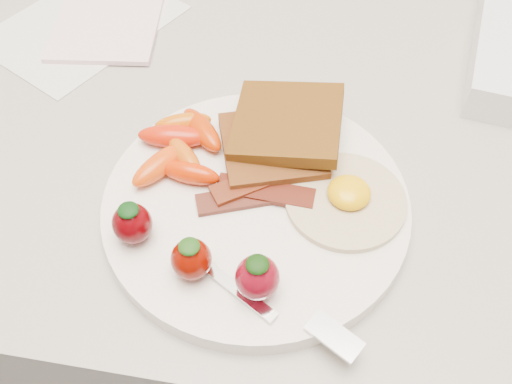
# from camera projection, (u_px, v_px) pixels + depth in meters

# --- Properties ---
(counter) EXTENTS (2.00, 0.60, 0.90)m
(counter) POSITION_uv_depth(u_px,v_px,m) (268.00, 303.00, 0.95)
(counter) COLOR gray
(counter) RESTS_ON ground
(plate) EXTENTS (0.27, 0.27, 0.02)m
(plate) POSITION_uv_depth(u_px,v_px,m) (256.00, 205.00, 0.51)
(plate) COLOR white
(plate) RESTS_ON counter
(toast_lower) EXTENTS (0.11, 0.11, 0.01)m
(toast_lower) POSITION_uv_depth(u_px,v_px,m) (272.00, 147.00, 0.53)
(toast_lower) COLOR #3C180B
(toast_lower) RESTS_ON plate
(toast_upper) EXTENTS (0.10, 0.10, 0.02)m
(toast_upper) POSITION_uv_depth(u_px,v_px,m) (287.00, 123.00, 0.53)
(toast_upper) COLOR #4F2F09
(toast_upper) RESTS_ON toast_lower
(fried_egg) EXTENTS (0.11, 0.11, 0.02)m
(fried_egg) POSITION_uv_depth(u_px,v_px,m) (346.00, 198.00, 0.49)
(fried_egg) COLOR white
(fried_egg) RESTS_ON plate
(bacon_strips) EXTENTS (0.10, 0.08, 0.01)m
(bacon_strips) POSITION_uv_depth(u_px,v_px,m) (256.00, 190.00, 0.50)
(bacon_strips) COLOR #4C1114
(bacon_strips) RESTS_ON plate
(baby_carrots) EXTENTS (0.09, 0.11, 0.02)m
(baby_carrots) POSITION_uv_depth(u_px,v_px,m) (181.00, 146.00, 0.52)
(baby_carrots) COLOR red
(baby_carrots) RESTS_ON plate
(strawberries) EXTENTS (0.14, 0.07, 0.04)m
(strawberries) POSITION_uv_depth(u_px,v_px,m) (195.00, 253.00, 0.44)
(strawberries) COLOR #4A0004
(strawberries) RESTS_ON plate
(fork) EXTENTS (0.16, 0.08, 0.00)m
(fork) POSITION_uv_depth(u_px,v_px,m) (273.00, 304.00, 0.43)
(fork) COLOR silver
(fork) RESTS_ON plate
(paper_sheet) EXTENTS (0.24, 0.26, 0.00)m
(paper_sheet) POSITION_uv_depth(u_px,v_px,m) (83.00, 25.00, 0.68)
(paper_sheet) COLOR silver
(paper_sheet) RESTS_ON counter
(notepad) EXTENTS (0.14, 0.19, 0.01)m
(notepad) POSITION_uv_depth(u_px,v_px,m) (110.00, 16.00, 0.68)
(notepad) COLOR #F7CCD5
(notepad) RESTS_ON paper_sheet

